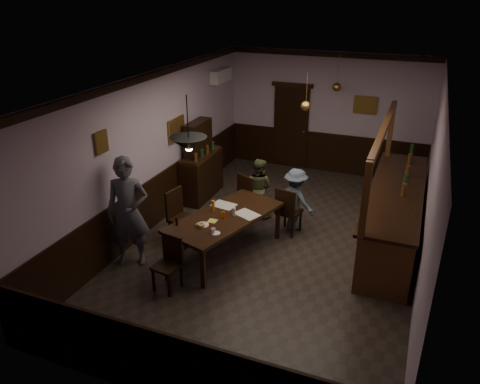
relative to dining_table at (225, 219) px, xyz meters
The scene contains 31 objects.
room 1.30m from the dining_table, 44.31° to the left, with size 5.01×8.01×3.01m.
dining_table is the anchor object (origin of this frame).
chair_far_left 1.36m from the dining_table, 92.65° to the left, with size 0.59×0.59×1.01m.
chair_far_right 1.36m from the dining_table, 52.72° to the left, with size 0.50×0.50×0.96m.
chair_near 1.34m from the dining_table, 107.99° to the right, with size 0.44×0.44×0.88m.
chair_side 0.97m from the dining_table, behind, with size 0.52×0.52×1.03m.
person_standing 1.66m from the dining_table, 147.53° to the right, with size 0.70×0.46×1.93m, color #4F4E5A.
person_seated_left 1.62m from the dining_table, 88.69° to the left, with size 0.61×0.48×1.26m, color #4A4F2F.
person_seated_right 1.61m from the dining_table, 56.32° to the left, with size 0.81×0.47×1.26m, color #4D5C6E.
newspaper_left 0.42m from the dining_table, 116.39° to the left, with size 0.42×0.30×0.01m, color silver.
newspaper_right 0.39m from the dining_table, 27.91° to the left, with size 0.42×0.30×0.01m, color silver.
napkin 0.30m from the dining_table, 114.17° to the right, with size 0.15×0.15×0.00m, color #E3D353.
saucer 0.66m from the dining_table, 79.99° to the right, with size 0.15×0.15×0.01m, color white.
coffee_cup 0.66m from the dining_table, 83.66° to the right, with size 0.08×0.08×0.07m, color white.
pastry_plate 0.52m from the dining_table, 113.97° to the right, with size 0.22×0.22×0.01m, color white.
pastry_ring_a 0.57m from the dining_table, 114.05° to the right, with size 0.13×0.13×0.04m, color #C68C47.
pastry_ring_b 0.57m from the dining_table, 111.35° to the right, with size 0.13×0.13×0.04m, color #C68C47.
soda_can 0.16m from the dining_table, 86.95° to the right, with size 0.07×0.07×0.12m, color orange.
beer_glass 0.33m from the dining_table, 161.17° to the left, with size 0.06×0.06×0.20m, color #BF721E.
water_glass 0.21m from the dining_table, 21.20° to the left, with size 0.06×0.06×0.15m, color silver.
pepper_mill 0.88m from the dining_table, 134.87° to the right, with size 0.04×0.04×0.14m, color black.
sideboard 2.53m from the dining_table, 125.85° to the left, with size 0.47×1.32×1.75m.
bar_counter 3.14m from the dining_table, 29.81° to the left, with size 0.92×3.97×2.23m.
door_back 4.68m from the dining_table, 92.11° to the left, with size 0.90×0.06×2.10m, color black.
ac_unit 4.35m from the dining_table, 114.58° to the left, with size 0.20×0.85×0.30m.
picture_left_small 2.44m from the dining_table, 152.83° to the right, with size 0.04×0.28×0.36m.
picture_left_large 2.51m from the dining_table, 138.89° to the left, with size 0.04×0.62×0.48m.
picture_back 5.07m from the dining_table, 70.78° to the left, with size 0.55×0.04×0.42m.
pendant_iron 1.77m from the dining_table, 107.50° to the right, with size 0.56×0.56×0.85m.
pendant_brass_mid 2.72m from the dining_table, 67.82° to the left, with size 0.20×0.20×0.81m.
pendant_brass_far 4.48m from the dining_table, 75.76° to the left, with size 0.20×0.20×0.81m.
Camera 1 is at (2.21, -7.36, 4.45)m, focal length 35.00 mm.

